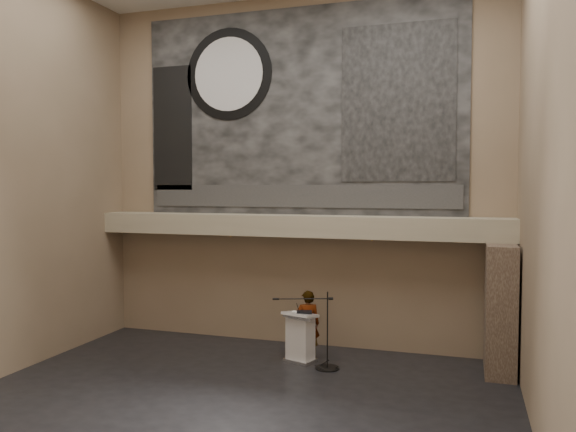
% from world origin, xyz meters
% --- Properties ---
extents(floor, '(10.00, 10.00, 0.00)m').
position_xyz_m(floor, '(0.00, 0.00, 0.00)').
color(floor, black).
rests_on(floor, ground).
extents(wall_back, '(10.00, 0.02, 8.50)m').
position_xyz_m(wall_back, '(0.00, 4.00, 4.25)').
color(wall_back, '#79654C').
rests_on(wall_back, floor).
extents(wall_front, '(10.00, 0.02, 8.50)m').
position_xyz_m(wall_front, '(0.00, -4.00, 4.25)').
color(wall_front, '#79654C').
rests_on(wall_front, floor).
extents(wall_left, '(0.02, 8.00, 8.50)m').
position_xyz_m(wall_left, '(-5.00, 0.00, 4.25)').
color(wall_left, '#79654C').
rests_on(wall_left, floor).
extents(wall_right, '(0.02, 8.00, 8.50)m').
position_xyz_m(wall_right, '(5.00, 0.00, 4.25)').
color(wall_right, '#79654C').
rests_on(wall_right, floor).
extents(soffit, '(10.00, 0.80, 0.50)m').
position_xyz_m(soffit, '(0.00, 3.60, 2.95)').
color(soffit, gray).
rests_on(soffit, wall_back).
extents(sprinkler_left, '(0.04, 0.04, 0.06)m').
position_xyz_m(sprinkler_left, '(-1.60, 3.55, 2.67)').
color(sprinkler_left, '#B2893D').
rests_on(sprinkler_left, soffit).
extents(sprinkler_right, '(0.04, 0.04, 0.06)m').
position_xyz_m(sprinkler_right, '(1.90, 3.55, 2.67)').
color(sprinkler_right, '#B2893D').
rests_on(sprinkler_right, soffit).
extents(banner, '(8.00, 0.05, 5.00)m').
position_xyz_m(banner, '(0.00, 3.97, 5.70)').
color(banner, black).
rests_on(banner, wall_back).
extents(banner_text_strip, '(7.76, 0.02, 0.55)m').
position_xyz_m(banner_text_strip, '(0.00, 3.93, 3.65)').
color(banner_text_strip, '#2C2C2C').
rests_on(banner_text_strip, banner).
extents(banner_clock_rim, '(2.30, 0.02, 2.30)m').
position_xyz_m(banner_clock_rim, '(-1.80, 3.93, 6.70)').
color(banner_clock_rim, black).
rests_on(banner_clock_rim, banner).
extents(banner_clock_face, '(1.84, 0.02, 1.84)m').
position_xyz_m(banner_clock_face, '(-1.80, 3.91, 6.70)').
color(banner_clock_face, silver).
rests_on(banner_clock_face, banner).
extents(banner_building_print, '(2.60, 0.02, 3.60)m').
position_xyz_m(banner_building_print, '(2.40, 3.93, 5.80)').
color(banner_building_print, black).
rests_on(banner_building_print, banner).
extents(banner_brick_print, '(1.10, 0.02, 3.20)m').
position_xyz_m(banner_brick_print, '(-3.40, 3.93, 5.40)').
color(banner_brick_print, black).
rests_on(banner_brick_print, banner).
extents(stone_pier, '(0.60, 1.40, 2.70)m').
position_xyz_m(stone_pier, '(4.65, 3.15, 1.35)').
color(stone_pier, '#46362B').
rests_on(stone_pier, floor).
extents(lectern, '(0.82, 0.69, 1.13)m').
position_xyz_m(lectern, '(0.49, 2.55, 0.55)').
color(lectern, silver).
rests_on(lectern, floor).
extents(binder, '(0.40, 0.35, 0.04)m').
position_xyz_m(binder, '(0.58, 2.57, 1.12)').
color(binder, black).
rests_on(binder, lectern).
extents(papers, '(0.25, 0.33, 0.00)m').
position_xyz_m(papers, '(0.39, 2.57, 1.10)').
color(papers, white).
rests_on(papers, lectern).
extents(speaker_person, '(0.66, 0.55, 1.54)m').
position_xyz_m(speaker_person, '(0.55, 2.93, 0.77)').
color(speaker_person, beige).
rests_on(speaker_person, floor).
extents(mic_stand, '(1.36, 0.66, 1.65)m').
position_xyz_m(mic_stand, '(1.13, 2.29, 0.24)').
color(mic_stand, black).
rests_on(mic_stand, floor).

